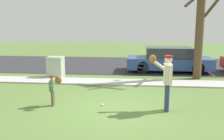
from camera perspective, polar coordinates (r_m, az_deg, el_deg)
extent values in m
plane|color=#567538|center=(11.36, 2.35, -2.97)|extent=(48.00, 48.00, 0.00)
cube|color=#B2B2AD|center=(11.45, 2.38, -2.70)|extent=(36.00, 1.20, 0.06)
cube|color=#2D2D30|center=(16.36, 3.47, 1.20)|extent=(36.00, 6.80, 0.02)
cylinder|color=navy|center=(7.84, 12.20, -6.16)|extent=(0.13, 0.13, 0.85)
cylinder|color=navy|center=(8.00, 12.11, -5.82)|extent=(0.13, 0.13, 0.85)
cube|color=silver|center=(7.75, 12.36, -0.85)|extent=(0.24, 0.41, 0.60)
sphere|color=beige|center=(7.68, 12.49, 2.31)|extent=(0.23, 0.23, 0.23)
cylinder|color=maroon|center=(7.67, 12.51, 2.95)|extent=(0.24, 0.24, 0.07)
cylinder|color=beige|center=(7.50, 12.52, -1.09)|extent=(0.10, 0.10, 0.56)
cylinder|color=beige|center=(7.95, 10.45, 1.07)|extent=(0.52, 0.12, 0.41)
ellipsoid|color=brown|center=(7.91, 9.07, 2.44)|extent=(0.22, 0.15, 0.26)
cylinder|color=brown|center=(8.52, -12.95, -6.10)|extent=(0.08, 0.08, 0.49)
cylinder|color=brown|center=(8.44, -13.18, -6.28)|extent=(0.08, 0.08, 0.49)
cube|color=#4C7251|center=(8.37, -13.19, -3.44)|extent=(0.14, 0.24, 0.35)
sphere|color=tan|center=(8.32, -13.26, -1.77)|extent=(0.13, 0.13, 0.13)
cylinder|color=maroon|center=(8.31, -13.27, -1.43)|extent=(0.14, 0.14, 0.04)
cylinder|color=tan|center=(8.50, -12.84, -3.15)|extent=(0.06, 0.06, 0.33)
cylinder|color=tan|center=(8.16, -12.62, -2.88)|extent=(0.30, 0.07, 0.23)
ellipsoid|color=brown|center=(8.10, -11.89, -2.17)|extent=(0.22, 0.15, 0.26)
sphere|color=white|center=(8.32, -2.13, -7.75)|extent=(0.07, 0.07, 0.07)
cube|color=#9EB293|center=(12.83, -12.46, 0.66)|extent=(0.74, 0.65, 1.02)
cylinder|color=brown|center=(12.69, 19.03, 9.66)|extent=(0.38, 0.38, 5.17)
cylinder|color=brown|center=(13.00, 21.43, 12.94)|extent=(0.54, 1.37, 1.03)
cube|color=#2D478C|center=(14.30, 12.53, 1.60)|extent=(4.50, 1.80, 0.60)
cube|color=#2D333D|center=(14.23, 12.62, 3.89)|extent=(2.47, 1.66, 0.55)
cylinder|color=black|center=(13.45, 6.98, 0.55)|extent=(0.64, 0.22, 0.64)
cylinder|color=black|center=(15.01, 6.87, 1.58)|extent=(0.64, 0.22, 0.64)
cylinder|color=black|center=(13.80, 18.64, 0.32)|extent=(0.64, 0.22, 0.64)
cylinder|color=black|center=(15.32, 17.37, 1.35)|extent=(0.64, 0.22, 0.64)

